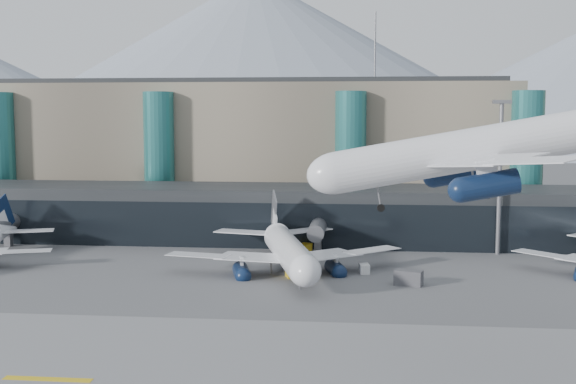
# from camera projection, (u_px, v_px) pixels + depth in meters

# --- Properties ---
(ground) EXTENTS (900.00, 900.00, 0.00)m
(ground) POSITION_uv_depth(u_px,v_px,m) (291.00, 335.00, 75.98)
(ground) COLOR #515154
(ground) RESTS_ON ground
(concourse) EXTENTS (170.00, 27.00, 10.00)m
(concourse) POSITION_uv_depth(u_px,v_px,m) (321.00, 214.00, 132.58)
(concourse) COLOR black
(concourse) RESTS_ON ground
(terminal_main) EXTENTS (130.00, 30.00, 31.00)m
(terminal_main) POSITION_uv_depth(u_px,v_px,m) (221.00, 149.00, 165.91)
(terminal_main) COLOR gray
(terminal_main) RESTS_ON ground
(teal_towers) EXTENTS (116.40, 19.40, 46.00)m
(teal_towers) POSITION_uv_depth(u_px,v_px,m) (254.00, 160.00, 149.24)
(teal_towers) COLOR #28706F
(teal_towers) RESTS_ON ground
(mountain_ridge) EXTENTS (910.00, 400.00, 110.00)m
(mountain_ridge) POSITION_uv_depth(u_px,v_px,m) (376.00, 79.00, 445.56)
(mountain_ridge) COLOR gray
(mountain_ridge) RESTS_ON ground
(lightmast_mid) EXTENTS (3.00, 1.20, 25.60)m
(lightmast_mid) POSITION_uv_depth(u_px,v_px,m) (500.00, 168.00, 118.96)
(lightmast_mid) COLOR slate
(lightmast_mid) RESTS_ON ground
(hero_jet) EXTENTS (32.87, 33.41, 10.79)m
(hero_jet) POSITION_uv_depth(u_px,v_px,m) (500.00, 136.00, 63.65)
(hero_jet) COLOR silver
(hero_jet) RESTS_ON ground
(jet_parked_mid) EXTENTS (36.20, 37.49, 12.04)m
(jet_parked_mid) POSITION_uv_depth(u_px,v_px,m) (285.00, 240.00, 108.03)
(jet_parked_mid) COLOR silver
(jet_parked_mid) RESTS_ON ground
(veh_b) EXTENTS (2.56, 3.09, 1.54)m
(veh_b) POSITION_uv_depth(u_px,v_px,m) (305.00, 248.00, 121.58)
(veh_b) COLOR gold
(veh_b) RESTS_ON ground
(veh_c) EXTENTS (4.14, 2.98, 2.07)m
(veh_c) POSITION_uv_depth(u_px,v_px,m) (409.00, 278.00, 98.26)
(veh_c) COLOR #46454A
(veh_c) RESTS_ON ground
(veh_g) EXTENTS (1.69, 2.52, 1.37)m
(veh_g) POSITION_uv_depth(u_px,v_px,m) (364.00, 269.00, 105.83)
(veh_g) COLOR silver
(veh_g) RESTS_ON ground
(veh_h) EXTENTS (4.57, 3.34, 2.27)m
(veh_h) POSITION_uv_depth(u_px,v_px,m) (301.00, 269.00, 103.33)
(veh_h) COLOR gold
(veh_h) RESTS_ON ground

